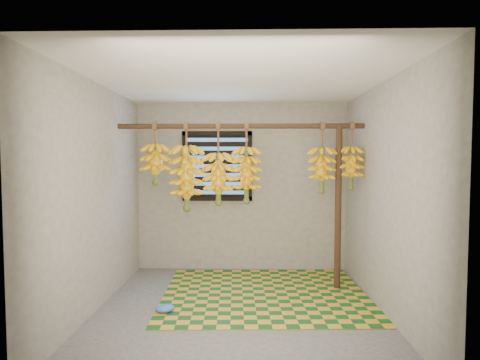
{
  "coord_description": "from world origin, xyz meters",
  "views": [
    {
      "loc": [
        0.11,
        -3.88,
        1.58
      ],
      "look_at": [
        0.0,
        0.55,
        1.35
      ],
      "focal_mm": 28.0,
      "sensor_mm": 36.0,
      "label": 1
    }
  ],
  "objects_px": {
    "plastic_bag": "(165,308)",
    "banana_bunch_d": "(246,175)",
    "support_post": "(338,208)",
    "banana_bunch_c": "(218,179)",
    "banana_bunch_f": "(351,168)",
    "banana_bunch_a": "(155,164)",
    "banana_bunch_e": "(322,170)",
    "woven_mat": "(265,294)",
    "banana_bunch_b": "(187,178)"
  },
  "relations": [
    {
      "from": "banana_bunch_f",
      "to": "woven_mat",
      "type": "bearing_deg",
      "value": -168.11
    },
    {
      "from": "banana_bunch_a",
      "to": "banana_bunch_e",
      "type": "height_order",
      "value": "same"
    },
    {
      "from": "plastic_bag",
      "to": "banana_bunch_a",
      "type": "relative_size",
      "value": 0.26
    },
    {
      "from": "banana_bunch_a",
      "to": "banana_bunch_e",
      "type": "xyz_separation_m",
      "value": [
        2.04,
        -0.0,
        -0.07
      ]
    },
    {
      "from": "banana_bunch_d",
      "to": "woven_mat",
      "type": "bearing_deg",
      "value": -45.48
    },
    {
      "from": "woven_mat",
      "to": "banana_bunch_c",
      "type": "xyz_separation_m",
      "value": [
        -0.56,
        0.22,
        1.35
      ]
    },
    {
      "from": "plastic_bag",
      "to": "banana_bunch_d",
      "type": "bearing_deg",
      "value": 43.81
    },
    {
      "from": "plastic_bag",
      "to": "banana_bunch_d",
      "type": "relative_size",
      "value": 0.2
    },
    {
      "from": "support_post",
      "to": "banana_bunch_b",
      "type": "xyz_separation_m",
      "value": [
        -1.86,
        0.0,
        0.37
      ]
    },
    {
      "from": "banana_bunch_a",
      "to": "banana_bunch_c",
      "type": "relative_size",
      "value": 0.75
    },
    {
      "from": "support_post",
      "to": "banana_bunch_c",
      "type": "distance_m",
      "value": 1.51
    },
    {
      "from": "banana_bunch_b",
      "to": "banana_bunch_d",
      "type": "height_order",
      "value": "same"
    },
    {
      "from": "woven_mat",
      "to": "banana_bunch_e",
      "type": "distance_m",
      "value": 1.64
    },
    {
      "from": "banana_bunch_e",
      "to": "banana_bunch_b",
      "type": "bearing_deg",
      "value": 180.0
    },
    {
      "from": "banana_bunch_c",
      "to": "banana_bunch_f",
      "type": "height_order",
      "value": "same"
    },
    {
      "from": "banana_bunch_b",
      "to": "plastic_bag",
      "type": "bearing_deg",
      "value": -97.09
    },
    {
      "from": "banana_bunch_b",
      "to": "banana_bunch_f",
      "type": "relative_size",
      "value": 1.31
    },
    {
      "from": "support_post",
      "to": "banana_bunch_f",
      "type": "height_order",
      "value": "banana_bunch_f"
    },
    {
      "from": "plastic_bag",
      "to": "woven_mat",
      "type": "bearing_deg",
      "value": 28.83
    },
    {
      "from": "woven_mat",
      "to": "banana_bunch_d",
      "type": "xyz_separation_m",
      "value": [
        -0.22,
        0.22,
        1.4
      ]
    },
    {
      "from": "banana_bunch_b",
      "to": "banana_bunch_d",
      "type": "relative_size",
      "value": 1.09
    },
    {
      "from": "support_post",
      "to": "plastic_bag",
      "type": "relative_size",
      "value": 10.03
    },
    {
      "from": "woven_mat",
      "to": "plastic_bag",
      "type": "height_order",
      "value": "plastic_bag"
    },
    {
      "from": "banana_bunch_c",
      "to": "banana_bunch_e",
      "type": "xyz_separation_m",
      "value": [
        1.26,
        -0.0,
        0.11
      ]
    },
    {
      "from": "woven_mat",
      "to": "banana_bunch_f",
      "type": "height_order",
      "value": "banana_bunch_f"
    },
    {
      "from": "banana_bunch_d",
      "to": "banana_bunch_b",
      "type": "bearing_deg",
      "value": -180.0
    },
    {
      "from": "banana_bunch_f",
      "to": "banana_bunch_a",
      "type": "bearing_deg",
      "value": 180.0
    },
    {
      "from": "support_post",
      "to": "banana_bunch_e",
      "type": "bearing_deg",
      "value": -180.0
    },
    {
      "from": "banana_bunch_b",
      "to": "banana_bunch_a",
      "type": "bearing_deg",
      "value": 180.0
    },
    {
      "from": "banana_bunch_b",
      "to": "banana_bunch_f",
      "type": "height_order",
      "value": "same"
    },
    {
      "from": "plastic_bag",
      "to": "banana_bunch_f",
      "type": "distance_m",
      "value": 2.68
    },
    {
      "from": "woven_mat",
      "to": "banana_bunch_a",
      "type": "xyz_separation_m",
      "value": [
        -1.34,
        0.22,
        1.53
      ]
    },
    {
      "from": "plastic_bag",
      "to": "banana_bunch_e",
      "type": "distance_m",
      "value": 2.4
    },
    {
      "from": "banana_bunch_c",
      "to": "banana_bunch_f",
      "type": "xyz_separation_m",
      "value": [
        1.62,
        0.0,
        0.14
      ]
    },
    {
      "from": "banana_bunch_c",
      "to": "banana_bunch_b",
      "type": "bearing_deg",
      "value": 180.0
    },
    {
      "from": "banana_bunch_b",
      "to": "banana_bunch_d",
      "type": "bearing_deg",
      "value": 0.0
    },
    {
      "from": "plastic_bag",
      "to": "support_post",
      "type": "bearing_deg",
      "value": 22.27
    },
    {
      "from": "support_post",
      "to": "banana_bunch_d",
      "type": "distance_m",
      "value": 1.19
    },
    {
      "from": "plastic_bag",
      "to": "banana_bunch_b",
      "type": "relative_size",
      "value": 0.19
    },
    {
      "from": "banana_bunch_a",
      "to": "banana_bunch_c",
      "type": "distance_m",
      "value": 0.8
    },
    {
      "from": "banana_bunch_a",
      "to": "support_post",
      "type": "bearing_deg",
      "value": 0.0
    },
    {
      "from": "banana_bunch_a",
      "to": "banana_bunch_f",
      "type": "relative_size",
      "value": 0.92
    },
    {
      "from": "banana_bunch_b",
      "to": "banana_bunch_f",
      "type": "bearing_deg",
      "value": 0.0
    },
    {
      "from": "support_post",
      "to": "banana_bunch_f",
      "type": "distance_m",
      "value": 0.52
    },
    {
      "from": "banana_bunch_e",
      "to": "banana_bunch_f",
      "type": "distance_m",
      "value": 0.36
    },
    {
      "from": "support_post",
      "to": "banana_bunch_e",
      "type": "distance_m",
      "value": 0.51
    },
    {
      "from": "banana_bunch_a",
      "to": "banana_bunch_b",
      "type": "xyz_separation_m",
      "value": [
        0.38,
        0.0,
        -0.17
      ]
    },
    {
      "from": "plastic_bag",
      "to": "banana_bunch_f",
      "type": "xyz_separation_m",
      "value": [
        2.11,
        0.8,
        1.44
      ]
    },
    {
      "from": "banana_bunch_e",
      "to": "banana_bunch_c",
      "type": "bearing_deg",
      "value": 180.0
    },
    {
      "from": "banana_bunch_f",
      "to": "banana_bunch_b",
      "type": "bearing_deg",
      "value": 180.0
    }
  ]
}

